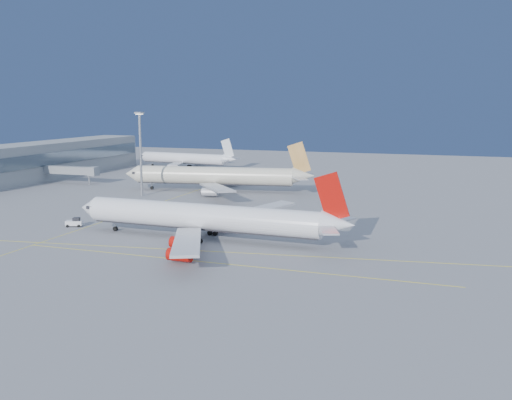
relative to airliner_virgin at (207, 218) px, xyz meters
name	(u,v)px	position (x,y,z in m)	size (l,w,h in m)	color
ground	(224,245)	(5.77, -3.52, -5.13)	(500.00, 500.00, 0.00)	slate
terminal	(49,160)	(-109.16, 81.48, 2.38)	(18.40, 110.00, 15.00)	gray
jet_bridge	(73,171)	(-87.34, 68.48, 0.04)	(23.60, 3.60, 6.90)	gray
taxiway_lines	(178,234)	(-8.94, 2.82, -5.12)	(118.86, 140.00, 0.02)	yellow
airliner_virgin	(207,218)	(0.00, 0.00, 0.00)	(68.89, 61.94, 17.01)	white
airliner_etihad	(218,176)	(-26.32, 68.82, 0.38)	(69.23, 63.30, 18.11)	beige
airliner_third	(186,158)	(-70.93, 134.25, -0.62)	(55.62, 51.03, 14.91)	white
pushback_tug	(75,222)	(-37.61, 1.89, -4.07)	(4.53, 3.62, 2.29)	white
light_mast	(140,147)	(-46.60, 50.64, 11.52)	(2.44, 2.44, 28.21)	gray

